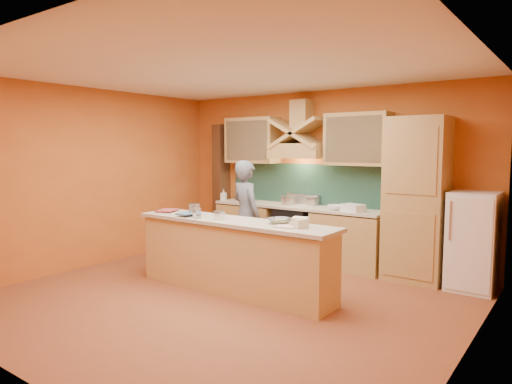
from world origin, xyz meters
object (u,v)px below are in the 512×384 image
Objects in this scene: fridge at (473,241)px; person at (246,215)px; stove at (296,233)px; kitchen_scale at (219,216)px; mixing_bowl at (280,221)px.

fridge is 0.77× the size of person.
fridge is (2.70, 0.00, 0.20)m from stove.
mixing_bowl is (0.80, 0.20, -0.01)m from kitchen_scale.
kitchen_scale is at bearing -142.92° from fridge.
stove is 0.54× the size of person.
fridge is 2.60m from mixing_bowl.
kitchen_scale is (0.05, -2.00, 0.54)m from stove.
mixing_bowl is (-1.85, -1.80, 0.33)m from fridge.
kitchen_scale is at bearing -165.72° from mixing_bowl.
fridge reaches higher than kitchen_scale.
person is 15.30× the size of kitchen_scale.
fridge is 4.57× the size of mixing_bowl.
stove is 2.08m from kitchen_scale.
stove is 3.16× the size of mixing_bowl.
person reaches higher than mixing_bowl.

